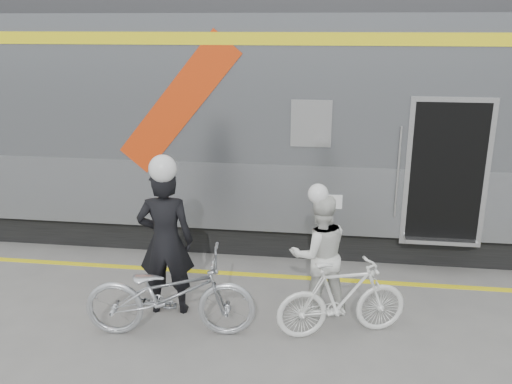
% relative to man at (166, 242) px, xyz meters
% --- Properties ---
extents(ground, '(90.00, 90.00, 0.00)m').
position_rel_man_xyz_m(ground, '(1.08, -0.97, -0.98)').
color(ground, slate).
rests_on(ground, ground).
extents(train, '(24.00, 3.17, 4.10)m').
position_rel_man_xyz_m(train, '(1.57, 3.23, 1.07)').
color(train, black).
rests_on(train, ground).
extents(safety_strip, '(24.00, 0.12, 0.01)m').
position_rel_man_xyz_m(safety_strip, '(1.08, 1.18, -0.98)').
color(safety_strip, yellow).
rests_on(safety_strip, ground).
extents(man, '(0.77, 0.56, 1.97)m').
position_rel_man_xyz_m(man, '(0.00, 0.00, 0.00)').
color(man, black).
rests_on(man, ground).
extents(bicycle_left, '(2.14, 0.97, 1.08)m').
position_rel_man_xyz_m(bicycle_left, '(0.20, -0.55, -0.44)').
color(bicycle_left, '#B6B8BE').
rests_on(bicycle_left, ground).
extents(woman, '(0.93, 0.82, 1.61)m').
position_rel_man_xyz_m(woman, '(1.96, 0.26, -0.18)').
color(woman, white).
rests_on(woman, ground).
extents(bicycle_right, '(1.69, 0.94, 0.98)m').
position_rel_man_xyz_m(bicycle_right, '(2.26, -0.29, -0.50)').
color(bicycle_right, white).
rests_on(bicycle_right, ground).
extents(helmet_man, '(0.34, 0.34, 0.34)m').
position_rel_man_xyz_m(helmet_man, '(0.00, -0.00, 1.15)').
color(helmet_man, white).
rests_on(helmet_man, man).
extents(helmet_woman, '(0.26, 0.26, 0.26)m').
position_rel_man_xyz_m(helmet_woman, '(1.96, 0.26, 0.76)').
color(helmet_woman, white).
rests_on(helmet_woman, woman).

